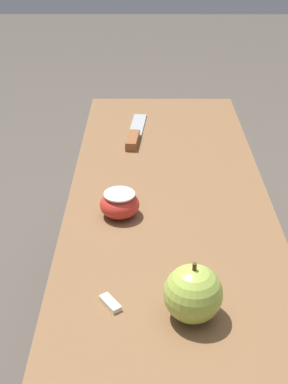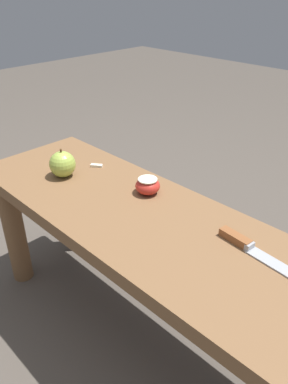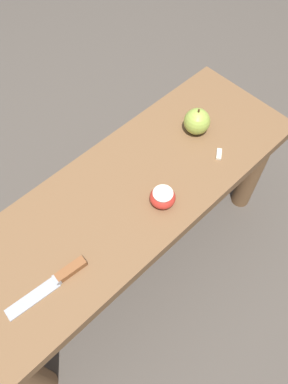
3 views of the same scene
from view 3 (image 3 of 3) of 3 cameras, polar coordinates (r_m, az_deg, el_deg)
name	(u,v)px [view 3 (image 3 of 3)]	position (r m, az deg, el deg)	size (l,w,h in m)	color
ground_plane	(132,255)	(1.47, -1.84, -9.63)	(8.00, 8.00, 0.00)	#4C443D
wooden_bench	(129,209)	(1.14, -2.34, -2.65)	(1.12, 0.39, 0.47)	brown
knife	(59,278)	(0.96, -12.80, -12.71)	(0.22, 0.05, 0.02)	#9EA0A5
apple_whole	(197,121)	(1.17, 8.07, 10.60)	(0.08, 0.08, 0.09)	#9EB747
apple_cut	(163,197)	(1.02, 2.86, -0.81)	(0.07, 0.07, 0.05)	red
apple_slice_near_knife	(219,154)	(1.15, 11.36, 5.68)	(0.04, 0.03, 0.01)	silver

